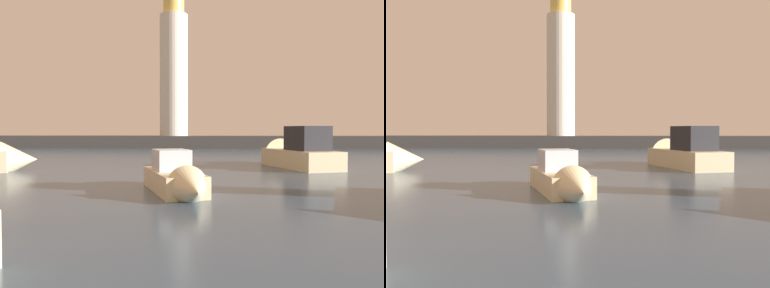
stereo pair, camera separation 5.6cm
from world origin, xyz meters
TOP-DOWN VIEW (x-y plane):
  - ground_plane at (0.00, 27.15)m, footprint 220.00×220.00m
  - breakwater at (0.00, 54.29)m, footprint 73.51×4.35m
  - lighthouse at (-3.48, 54.29)m, footprint 3.68×3.68m
  - motorboat_1 at (0.82, 14.27)m, footprint 3.37×6.06m
  - motorboat_4 at (7.19, 26.73)m, footprint 4.80×8.56m

SIDE VIEW (x-z plane):
  - ground_plane at x=0.00m, z-range 0.00..0.00m
  - motorboat_1 at x=0.82m, z-range -0.43..1.52m
  - breakwater at x=0.00m, z-range 0.00..1.59m
  - motorboat_4 at x=7.19m, z-range -0.75..2.44m
  - lighthouse at x=-3.48m, z-range 1.08..20.42m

